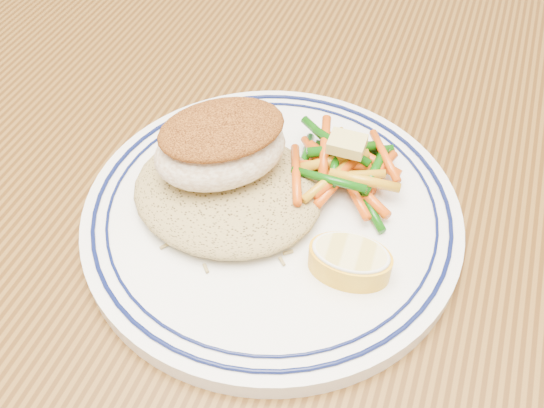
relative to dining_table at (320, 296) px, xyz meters
The scene contains 7 objects.
dining_table is the anchor object (origin of this frame).
plate 0.11m from the dining_table, 163.14° to the right, with size 0.27×0.27×0.02m.
rice_pilaf 0.14m from the dining_table, 168.18° to the right, with size 0.14×0.12×0.03m, color #95804A.
fish_fillet 0.17m from the dining_table, behind, with size 0.11×0.11×0.05m.
vegetable_pile 0.13m from the dining_table, 88.16° to the left, with size 0.09×0.10×0.03m.
butter_pat 0.15m from the dining_table, 89.98° to the left, with size 0.03×0.02×0.01m, color #D6C368.
lemon_wedge 0.13m from the dining_table, 59.41° to the right, with size 0.06×0.05×0.02m.
Camera 1 is at (0.06, -0.28, 1.09)m, focal length 40.00 mm.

